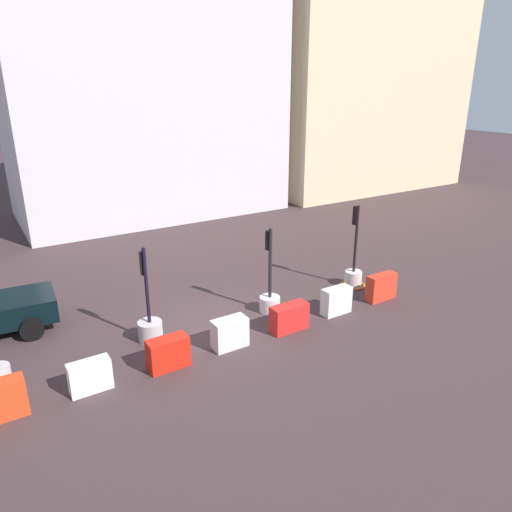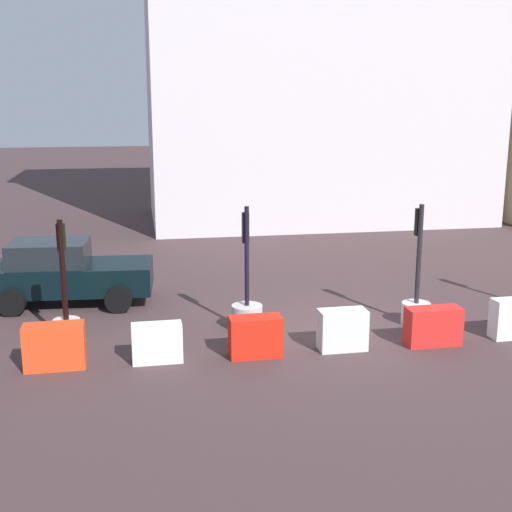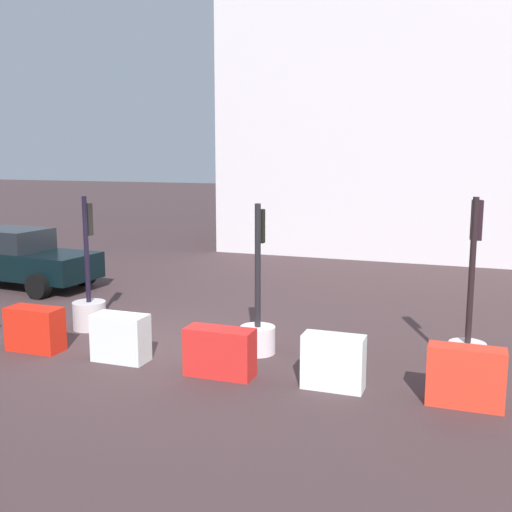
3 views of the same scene
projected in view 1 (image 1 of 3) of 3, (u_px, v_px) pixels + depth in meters
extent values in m
plane|color=#423031|center=(216.00, 331.00, 14.09)|extent=(120.00, 120.00, 0.00)
torus|color=orange|center=(1.00, 385.00, 11.53)|extent=(0.76, 0.76, 0.07)
cylinder|color=#B8AEB1|center=(150.00, 331.00, 13.50)|extent=(0.68, 0.68, 0.58)
cylinder|color=black|center=(146.00, 286.00, 13.02)|extent=(0.10, 0.10, 2.20)
cube|color=black|center=(143.00, 263.00, 12.89)|extent=(0.17, 0.14, 0.66)
sphere|color=red|center=(141.00, 255.00, 12.88)|extent=(0.10, 0.10, 0.10)
sphere|color=orange|center=(142.00, 262.00, 12.95)|extent=(0.10, 0.10, 0.10)
sphere|color=green|center=(142.00, 270.00, 13.03)|extent=(0.10, 0.10, 0.10)
cylinder|color=silver|center=(270.00, 304.00, 15.21)|extent=(0.65, 0.65, 0.50)
cylinder|color=black|center=(270.00, 263.00, 14.73)|extent=(0.11, 0.11, 2.26)
cube|color=black|center=(268.00, 240.00, 14.59)|extent=(0.15, 0.15, 0.61)
sphere|color=red|center=(267.00, 233.00, 14.59)|extent=(0.09, 0.09, 0.09)
sphere|color=orange|center=(267.00, 240.00, 14.66)|extent=(0.09, 0.09, 0.09)
sphere|color=green|center=(267.00, 246.00, 14.73)|extent=(0.09, 0.09, 0.09)
cylinder|color=silver|center=(353.00, 279.00, 17.09)|extent=(0.60, 0.60, 0.56)
cylinder|color=black|center=(356.00, 239.00, 16.59)|extent=(0.10, 0.10, 2.40)
cube|color=black|center=(356.00, 215.00, 16.42)|extent=(0.19, 0.19, 0.65)
sphere|color=red|center=(355.00, 209.00, 16.43)|extent=(0.10, 0.10, 0.10)
sphere|color=orange|center=(354.00, 215.00, 16.50)|extent=(0.10, 0.10, 0.10)
sphere|color=green|center=(354.00, 221.00, 16.57)|extent=(0.10, 0.10, 0.10)
torus|color=orange|center=(353.00, 285.00, 17.18)|extent=(0.87, 0.87, 0.06)
cube|color=white|center=(90.00, 376.00, 11.26)|extent=(0.97, 0.40, 0.78)
cube|color=red|center=(168.00, 353.00, 12.17)|extent=(1.05, 0.49, 0.82)
cube|color=silver|center=(230.00, 333.00, 13.11)|extent=(0.98, 0.49, 0.84)
cube|color=red|center=(289.00, 318.00, 14.02)|extent=(1.15, 0.48, 0.80)
cube|color=silver|center=(336.00, 301.00, 15.02)|extent=(0.97, 0.42, 0.86)
cube|color=red|center=(381.00, 287.00, 15.98)|extent=(1.09, 0.40, 0.89)
cylinder|color=black|center=(28.00, 305.00, 15.00)|extent=(0.66, 0.32, 0.64)
cylinder|color=black|center=(32.00, 329.00, 13.54)|extent=(0.66, 0.32, 0.64)
cube|color=silver|center=(141.00, 49.00, 24.25)|extent=(13.63, 7.04, 16.75)
cube|color=beige|center=(354.00, 67.00, 31.56)|extent=(13.77, 8.13, 15.50)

